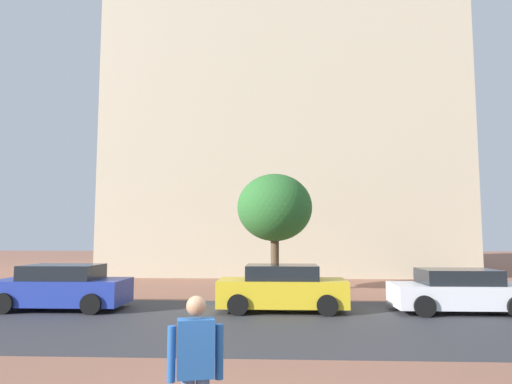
{
  "coord_description": "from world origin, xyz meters",
  "views": [
    {
      "loc": [
        0.63,
        -4.8,
        2.38
      ],
      "look_at": [
        -0.08,
        10.06,
        3.84
      ],
      "focal_mm": 31.88,
      "sensor_mm": 36.0,
      "label": 1
    }
  ],
  "objects_px": {
    "person_skater": "(195,367)",
    "car_blue": "(62,288)",
    "car_white": "(458,291)",
    "car_yellow": "(282,289)"
  },
  "relations": [
    {
      "from": "person_skater",
      "to": "car_white",
      "type": "bearing_deg",
      "value": 56.02
    },
    {
      "from": "person_skater",
      "to": "car_blue",
      "type": "distance_m",
      "value": 11.57
    },
    {
      "from": "person_skater",
      "to": "car_blue",
      "type": "relative_size",
      "value": 0.41
    },
    {
      "from": "car_blue",
      "to": "car_white",
      "type": "bearing_deg",
      "value": -0.0
    },
    {
      "from": "person_skater",
      "to": "car_white",
      "type": "height_order",
      "value": "person_skater"
    },
    {
      "from": "person_skater",
      "to": "car_yellow",
      "type": "relative_size",
      "value": 0.42
    },
    {
      "from": "car_yellow",
      "to": "car_blue",
      "type": "bearing_deg",
      "value": 180.0
    },
    {
      "from": "car_blue",
      "to": "car_white",
      "type": "distance_m",
      "value": 12.78
    },
    {
      "from": "car_blue",
      "to": "car_yellow",
      "type": "distance_m",
      "value": 7.23
    },
    {
      "from": "car_blue",
      "to": "person_skater",
      "type": "bearing_deg",
      "value": -57.63
    }
  ]
}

